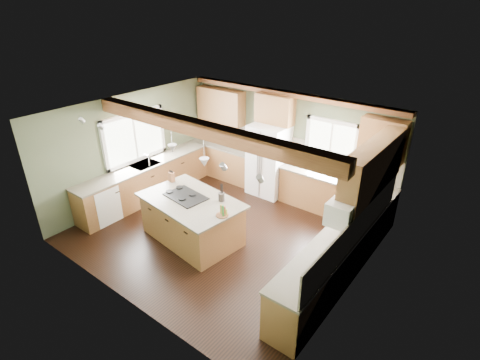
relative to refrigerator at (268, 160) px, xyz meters
The scene contains 37 objects.
floor 2.32m from the refrigerator, 81.95° to the right, with size 5.60×5.60×0.00m, color black.
ceiling 2.73m from the refrigerator, 81.95° to the right, with size 5.60×5.60×0.00m, color silver.
wall_back 0.63m from the refrigerator, 51.71° to the left, with size 5.60×5.60×0.00m, color #4D573D.
wall_left 3.30m from the refrigerator, 139.70° to the right, with size 5.00×5.00×0.00m, color #4D573D.
wall_right 3.78m from the refrigerator, 34.37° to the right, with size 5.00×5.00×0.00m, color #4D573D.
ceiling_beam 3.09m from the refrigerator, 83.53° to the right, with size 5.55×0.26×0.26m, color #532817.
soffit_trim 1.69m from the refrigerator, 43.03° to the left, with size 5.55×0.20×0.10m, color #532817.
backsplash_back 0.57m from the refrigerator, 50.58° to the left, with size 5.58×0.03×0.58m, color brown.
backsplash_right 3.73m from the refrigerator, 33.86° to the right, with size 0.03×3.70×0.58m, color brown.
base_cab_back_left 1.56m from the refrigerator, behind, with size 2.02×0.60×0.88m, color brown.
counter_back_left 1.49m from the refrigerator, behind, with size 2.06×0.64×0.04m, color #454033.
base_cab_back_right 1.85m from the refrigerator, ahead, with size 2.62×0.60×0.88m, color brown.
counter_back_right 1.79m from the refrigerator, ahead, with size 2.66×0.64×0.04m, color #454033.
base_cab_left 3.06m from the refrigerator, 136.74° to the right, with size 0.60×3.70×0.88m, color brown.
counter_left 3.02m from the refrigerator, 136.74° to the right, with size 0.64×3.74×0.04m, color #454033.
base_cab_right 3.51m from the refrigerator, 36.47° to the right, with size 0.60×3.70×0.88m, color brown.
counter_right 3.48m from the refrigerator, 36.47° to the right, with size 0.64×3.74×0.04m, color #454033.
upper_cab_back_left 2.00m from the refrigerator, behind, with size 1.40×0.35×0.90m, color brown.
upper_cab_over_fridge 1.27m from the refrigerator, 90.00° to the left, with size 0.96×0.35×0.70m, color brown.
upper_cab_right 3.34m from the refrigerator, 22.64° to the right, with size 0.35×2.20×0.90m, color brown.
upper_cab_back_corner 2.81m from the refrigerator, ahead, with size 0.90×0.35×0.90m, color brown.
window_left 3.30m from the refrigerator, 140.15° to the right, with size 0.04×1.60×1.05m, color white.
window_back 1.63m from the refrigerator, 13.94° to the left, with size 1.10×0.04×1.00m, color white.
sink 3.02m from the refrigerator, 136.74° to the right, with size 0.50×0.65×0.03m, color #262628.
faucet 2.90m from the refrigerator, 134.30° to the right, with size 0.02×0.02×0.28m, color #B2B2B7.
dishwasher 4.05m from the refrigerator, 123.02° to the right, with size 0.60×0.60×0.84m, color white.
oven 4.40m from the refrigerator, 50.38° to the right, with size 0.60×0.72×0.84m, color white.
microwave 3.66m from the refrigerator, 37.00° to the right, with size 0.40×0.70×0.38m, color white.
pendant_left 2.82m from the refrigerator, 102.51° to the right, with size 0.18×0.18×0.16m, color #B2B2B7.
pendant_right 2.91m from the refrigerator, 81.83° to the right, with size 0.18×0.18×0.16m, color #B2B2B7.
refrigerator is the anchor object (origin of this frame).
island 2.69m from the refrigerator, 92.00° to the right, with size 1.94×1.19×0.88m, color brown.
island_top 2.65m from the refrigerator, 92.00° to the right, with size 2.07×1.31×0.04m, color #454033.
cooktop 2.64m from the refrigerator, 95.50° to the right, with size 0.84×0.56×0.02m, color black.
knife_block 2.52m from the refrigerator, 113.21° to the right, with size 0.13×0.10×0.22m, color brown.
utensil_crock 2.34m from the refrigerator, 79.52° to the right, with size 0.13×0.13×0.17m, color #3B332F.
bottle_tray 2.84m from the refrigerator, 73.71° to the right, with size 0.24×0.24×0.22m, color #5B321B, non-canonical shape.
Camera 1 is at (4.37, -5.08, 4.59)m, focal length 28.00 mm.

